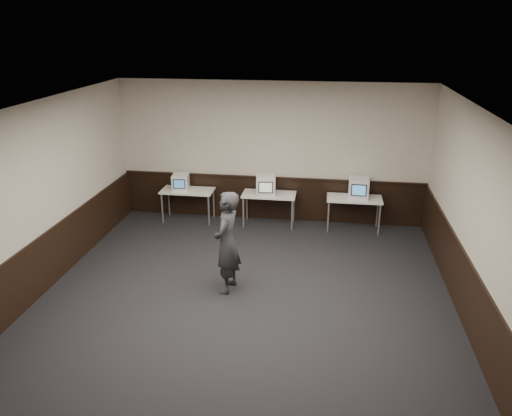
{
  "coord_description": "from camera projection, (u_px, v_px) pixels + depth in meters",
  "views": [
    {
      "loc": [
        1.25,
        -6.97,
        4.41
      ],
      "look_at": [
        -0.01,
        1.6,
        1.15
      ],
      "focal_mm": 35.0,
      "sensor_mm": 36.0,
      "label": 1
    }
  ],
  "objects": [
    {
      "name": "wainscot_rail",
      "position": [
        271.0,
        178.0,
        11.49
      ],
      "size": [
        6.98,
        0.06,
        0.04
      ],
      "primitive_type": "cube",
      "color": "black",
      "rests_on": "wainscot_back"
    },
    {
      "name": "left_wall",
      "position": [
        29.0,
        205.0,
        8.09
      ],
      "size": [
        0.0,
        8.0,
        8.0
      ],
      "primitive_type": "plane",
      "rotation": [
        1.57,
        0.0,
        1.57
      ],
      "color": "beige",
      "rests_on": "ground"
    },
    {
      "name": "person",
      "position": [
        227.0,
        242.0,
        8.42
      ],
      "size": [
        0.52,
        0.71,
        1.8
      ],
      "primitive_type": "imported",
      "rotation": [
        0.0,
        0.0,
        -1.72
      ],
      "color": "#28292E",
      "rests_on": "ground"
    },
    {
      "name": "front_wall",
      "position": [
        154.0,
        403.0,
        3.91
      ],
      "size": [
        7.0,
        0.0,
        7.0
      ],
      "primitive_type": "plane",
      "rotation": [
        -1.57,
        0.0,
        0.0
      ],
      "color": "beige",
      "rests_on": "ground"
    },
    {
      "name": "emac_right",
      "position": [
        359.0,
        188.0,
        10.94
      ],
      "size": [
        0.46,
        0.49,
        0.44
      ],
      "rotation": [
        0.0,
        0.0,
        -0.04
      ],
      "color": "white",
      "rests_on": "desk_right"
    },
    {
      "name": "floor",
      "position": [
        242.0,
        307.0,
        8.18
      ],
      "size": [
        8.0,
        8.0,
        0.0
      ],
      "primitive_type": "plane",
      "color": "black",
      "rests_on": "ground"
    },
    {
      "name": "emac_center",
      "position": [
        266.0,
        185.0,
        11.14
      ],
      "size": [
        0.48,
        0.5,
        0.43
      ],
      "rotation": [
        0.0,
        0.0,
        0.13
      ],
      "color": "white",
      "rests_on": "desk_center"
    },
    {
      "name": "desk_center",
      "position": [
        269.0,
        197.0,
        11.28
      ],
      "size": [
        1.2,
        0.6,
        0.75
      ],
      "color": "white",
      "rests_on": "ground"
    },
    {
      "name": "emac_left",
      "position": [
        181.0,
        182.0,
        11.45
      ],
      "size": [
        0.41,
        0.43,
        0.37
      ],
      "rotation": [
        0.0,
        0.0,
        0.13
      ],
      "color": "white",
      "rests_on": "desk_left"
    },
    {
      "name": "desk_right",
      "position": [
        354.0,
        201.0,
        11.02
      ],
      "size": [
        1.2,
        0.6,
        0.75
      ],
      "color": "white",
      "rests_on": "ground"
    },
    {
      "name": "wainscot_back",
      "position": [
        271.0,
        199.0,
        11.69
      ],
      "size": [
        6.98,
        0.04,
        1.0
      ],
      "primitive_type": "cube",
      "color": "black",
      "rests_on": "back_wall"
    },
    {
      "name": "back_wall",
      "position": [
        272.0,
        153.0,
        11.32
      ],
      "size": [
        7.0,
        0.0,
        7.0
      ],
      "primitive_type": "plane",
      "rotation": [
        1.57,
        0.0,
        0.0
      ],
      "color": "beige",
      "rests_on": "ground"
    },
    {
      "name": "ceiling",
      "position": [
        240.0,
        112.0,
        7.05
      ],
      "size": [
        8.0,
        8.0,
        0.0
      ],
      "primitive_type": "plane",
      "rotation": [
        3.14,
        0.0,
        0.0
      ],
      "color": "white",
      "rests_on": "back_wall"
    },
    {
      "name": "wainscot_left",
      "position": [
        41.0,
        266.0,
        8.48
      ],
      "size": [
        0.04,
        7.98,
        1.0
      ],
      "primitive_type": "cube",
      "color": "black",
      "rests_on": "left_wall"
    },
    {
      "name": "desk_left",
      "position": [
        188.0,
        193.0,
        11.53
      ],
      "size": [
        1.2,
        0.6,
        0.75
      ],
      "color": "white",
      "rests_on": "ground"
    },
    {
      "name": "wainscot_right",
      "position": [
        469.0,
        297.0,
        7.53
      ],
      "size": [
        0.04,
        7.98,
        1.0
      ],
      "primitive_type": "cube",
      "color": "black",
      "rests_on": "right_wall"
    },
    {
      "name": "right_wall",
      "position": [
        482.0,
        230.0,
        7.14
      ],
      "size": [
        0.0,
        8.0,
        8.0
      ],
      "primitive_type": "plane",
      "rotation": [
        1.57,
        0.0,
        -1.57
      ],
      "color": "beige",
      "rests_on": "ground"
    }
  ]
}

